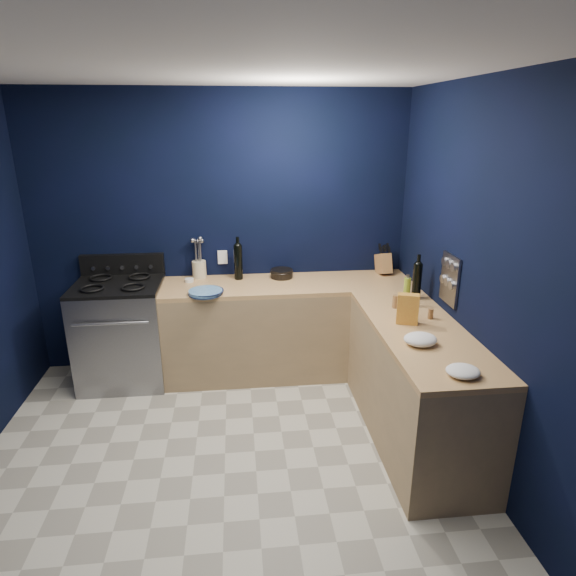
{
  "coord_description": "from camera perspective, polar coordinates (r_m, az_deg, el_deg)",
  "views": [
    {
      "loc": [
        0.14,
        -2.82,
        2.32
      ],
      "look_at": [
        0.55,
        1.0,
        1.0
      ],
      "focal_mm": 30.55,
      "sensor_mm": 36.0,
      "label": 1
    }
  ],
  "objects": [
    {
      "name": "floor",
      "position": [
        3.66,
        -7.37,
        -20.75
      ],
      "size": [
        3.5,
        3.5,
        0.02
      ],
      "primitive_type": "cube",
      "color": "beige",
      "rests_on": "ground"
    },
    {
      "name": "ceiling",
      "position": [
        2.84,
        -9.8,
        24.54
      ],
      "size": [
        3.5,
        3.5,
        0.02
      ],
      "primitive_type": "cube",
      "color": "silver",
      "rests_on": "ground"
    },
    {
      "name": "wall_back",
      "position": [
        4.7,
        -7.73,
        6.24
      ],
      "size": [
        3.5,
        0.02,
        2.6
      ],
      "primitive_type": "cube",
      "color": "black",
      "rests_on": "ground"
    },
    {
      "name": "wall_right",
      "position": [
        3.41,
        22.58,
        0.03
      ],
      "size": [
        0.02,
        3.5,
        2.6
      ],
      "primitive_type": "cube",
      "color": "black",
      "rests_on": "ground"
    },
    {
      "name": "wall_front",
      "position": [
        1.48,
        -10.79,
        -25.15
      ],
      "size": [
        3.5,
        0.02,
        2.6
      ],
      "primitive_type": "cube",
      "color": "black",
      "rests_on": "ground"
    },
    {
      "name": "cab_back",
      "position": [
        4.68,
        0.04,
        -4.86
      ],
      "size": [
        2.3,
        0.63,
        0.86
      ],
      "primitive_type": "cube",
      "color": "#9E8058",
      "rests_on": "floor"
    },
    {
      "name": "top_back",
      "position": [
        4.52,
        0.04,
        0.37
      ],
      "size": [
        2.3,
        0.63,
        0.04
      ],
      "primitive_type": "cube",
      "color": "olive",
      "rests_on": "cab_back"
    },
    {
      "name": "cab_right",
      "position": [
        3.86,
        14.62,
        -11.04
      ],
      "size": [
        0.63,
        1.67,
        0.86
      ],
      "primitive_type": "cube",
      "color": "#9E8058",
      "rests_on": "floor"
    },
    {
      "name": "top_right",
      "position": [
        3.66,
        15.2,
        -4.92
      ],
      "size": [
        0.63,
        1.67,
        0.04
      ],
      "primitive_type": "cube",
      "color": "olive",
      "rests_on": "cab_right"
    },
    {
      "name": "gas_range",
      "position": [
        4.75,
        -18.68,
        -5.14
      ],
      "size": [
        0.76,
        0.66,
        0.92
      ],
      "primitive_type": "cube",
      "color": "gray",
      "rests_on": "floor"
    },
    {
      "name": "oven_door",
      "position": [
        4.48,
        -19.48,
        -6.89
      ],
      "size": [
        0.59,
        0.02,
        0.42
      ],
      "primitive_type": "cube",
      "color": "black",
      "rests_on": "gas_range"
    },
    {
      "name": "cooktop",
      "position": [
        4.59,
        -19.3,
        0.29
      ],
      "size": [
        0.76,
        0.66,
        0.03
      ],
      "primitive_type": "cube",
      "color": "black",
      "rests_on": "gas_range"
    },
    {
      "name": "backguard",
      "position": [
        4.84,
        -18.69,
        2.6
      ],
      "size": [
        0.76,
        0.06,
        0.2
      ],
      "primitive_type": "cube",
      "color": "black",
      "rests_on": "gas_range"
    },
    {
      "name": "spice_panel",
      "position": [
        3.9,
        18.32,
        0.97
      ],
      "size": [
        0.02,
        0.28,
        0.38
      ],
      "primitive_type": "cube",
      "color": "gray",
      "rests_on": "wall_right"
    },
    {
      "name": "wall_outlet",
      "position": [
        4.73,
        -7.62,
        3.58
      ],
      "size": [
        0.09,
        0.02,
        0.13
      ],
      "primitive_type": "cube",
      "color": "white",
      "rests_on": "wall_back"
    },
    {
      "name": "plate_stack",
      "position": [
        4.27,
        -9.58,
        -0.49
      ],
      "size": [
        0.34,
        0.34,
        0.04
      ],
      "primitive_type": "cylinder",
      "rotation": [
        0.0,
        0.0,
        -0.2
      ],
      "color": "teal",
      "rests_on": "top_back"
    },
    {
      "name": "ramekin",
      "position": [
        4.63,
        -11.42,
        0.9
      ],
      "size": [
        0.1,
        0.1,
        0.03
      ],
      "primitive_type": "cylinder",
      "rotation": [
        0.0,
        0.0,
        0.36
      ],
      "color": "white",
      "rests_on": "top_back"
    },
    {
      "name": "utensil_crock",
      "position": [
        4.71,
        -10.29,
        2.15
      ],
      "size": [
        0.14,
        0.14,
        0.16
      ],
      "primitive_type": "cylinder",
      "rotation": [
        0.0,
        0.0,
        0.1
      ],
      "color": "beige",
      "rests_on": "top_back"
    },
    {
      "name": "wine_bottle_back",
      "position": [
        4.6,
        -5.81,
        2.99
      ],
      "size": [
        0.09,
        0.09,
        0.32
      ],
      "primitive_type": "cylinder",
      "rotation": [
        0.0,
        0.0,
        0.13
      ],
      "color": "black",
      "rests_on": "top_back"
    },
    {
      "name": "lemon_basket",
      "position": [
        4.65,
        -0.74,
        1.7
      ],
      "size": [
        0.27,
        0.27,
        0.08
      ],
      "primitive_type": "cylinder",
      "rotation": [
        0.0,
        0.0,
        -0.38
      ],
      "color": "black",
      "rests_on": "top_back"
    },
    {
      "name": "knife_block",
      "position": [
        4.85,
        11.04,
        2.79
      ],
      "size": [
        0.13,
        0.24,
        0.24
      ],
      "primitive_type": "cube",
      "rotation": [
        -0.31,
        0.0,
        0.13
      ],
      "color": "olive",
      "rests_on": "top_back"
    },
    {
      "name": "wine_bottle_right",
      "position": [
        4.2,
        14.77,
        0.74
      ],
      "size": [
        0.09,
        0.09,
        0.3
      ],
      "primitive_type": "cylinder",
      "rotation": [
        0.0,
        0.0,
        -0.23
      ],
      "color": "black",
      "rests_on": "top_right"
    },
    {
      "name": "oil_bottle",
      "position": [
        4.03,
        13.65,
        -0.47
      ],
      "size": [
        0.07,
        0.07,
        0.24
      ],
      "primitive_type": "cylinder",
      "rotation": [
        0.0,
        0.0,
        0.35
      ],
      "color": "#8CA528",
      "rests_on": "top_right"
    },
    {
      "name": "spice_jar_near",
      "position": [
        3.99,
        12.39,
        -1.55
      ],
      "size": [
        0.05,
        0.05,
        0.11
      ],
      "primitive_type": "cylinder",
      "rotation": [
        0.0,
        0.0,
        0.14
      ],
      "color": "olive",
      "rests_on": "top_right"
    },
    {
      "name": "spice_jar_far",
      "position": [
        3.85,
        16.27,
        -2.88
      ],
      "size": [
        0.04,
        0.04,
        0.08
      ],
      "primitive_type": "cylinder",
      "rotation": [
        0.0,
        0.0,
        -0.04
      ],
      "color": "olive",
      "rests_on": "top_right"
    },
    {
      "name": "crouton_bag",
      "position": [
        3.69,
        13.75,
        -2.39
      ],
      "size": [
        0.17,
        0.12,
        0.23
      ],
      "primitive_type": "cube",
      "rotation": [
        0.0,
        0.0,
        -0.31
      ],
      "color": "#A83719",
      "rests_on": "top_right"
    },
    {
      "name": "towel_front",
      "position": [
        3.39,
        15.16,
        -5.79
      ],
      "size": [
        0.27,
        0.24,
        0.08
      ],
      "primitive_type": "ellipsoid",
      "rotation": [
        0.0,
        0.0,
        -0.27
      ],
      "color": "white",
      "rests_on": "top_right"
    },
    {
      "name": "towel_end",
      "position": [
        3.08,
        19.7,
        -9.1
      ],
      "size": [
        0.25,
        0.24,
        0.06
      ],
      "primitive_type": "ellipsoid",
      "rotation": [
        0.0,
        0.0,
        -0.37
      ],
      "color": "white",
      "rests_on": "top_right"
    }
  ]
}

